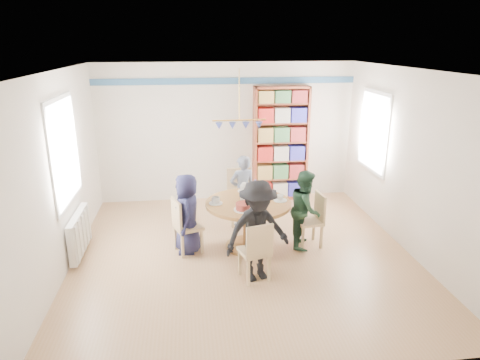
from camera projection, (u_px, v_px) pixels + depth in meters
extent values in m
plane|color=#A57F57|center=(243.00, 254.00, 6.46)|extent=(5.00, 5.00, 0.00)
plane|color=white|center=(244.00, 70.00, 5.62)|extent=(5.00, 5.00, 0.00)
plane|color=beige|center=(227.00, 133.00, 8.40)|extent=(5.00, 0.00, 5.00)
plane|color=beige|center=(282.00, 250.00, 3.68)|extent=(5.00, 0.00, 5.00)
plane|color=beige|center=(59.00, 175.00, 5.74)|extent=(0.00, 5.00, 5.00)
plane|color=beige|center=(410.00, 163.00, 6.33)|extent=(0.00, 5.00, 5.00)
cube|color=#2D557C|center=(226.00, 81.00, 8.07)|extent=(5.00, 0.02, 0.12)
cube|color=white|center=(64.00, 152.00, 5.95)|extent=(0.03, 1.32, 1.52)
cube|color=white|center=(66.00, 152.00, 5.95)|extent=(0.01, 1.20, 1.40)
cube|color=white|center=(374.00, 132.00, 7.50)|extent=(0.03, 1.12, 1.42)
cube|color=white|center=(373.00, 132.00, 7.50)|extent=(0.01, 1.00, 1.30)
cylinder|color=gold|center=(239.00, 95.00, 6.21)|extent=(0.01, 0.01, 0.75)
cylinder|color=gold|center=(239.00, 120.00, 6.32)|extent=(0.80, 0.02, 0.02)
cone|color=#4455C1|center=(219.00, 126.00, 6.31)|extent=(0.11, 0.11, 0.10)
cone|color=#4455C1|center=(232.00, 126.00, 6.34)|extent=(0.11, 0.11, 0.10)
cone|color=#4455C1|center=(246.00, 125.00, 6.36)|extent=(0.11, 0.11, 0.10)
cone|color=#4455C1|center=(259.00, 125.00, 6.38)|extent=(0.11, 0.11, 0.10)
cube|color=silver|center=(79.00, 233.00, 6.34)|extent=(0.10, 1.00, 0.60)
cube|color=silver|center=(77.00, 245.00, 5.97)|extent=(0.02, 0.06, 0.56)
cube|color=silver|center=(80.00, 239.00, 6.16)|extent=(0.02, 0.06, 0.56)
cube|color=silver|center=(84.00, 233.00, 6.35)|extent=(0.02, 0.06, 0.56)
cube|color=silver|center=(86.00, 227.00, 6.54)|extent=(0.02, 0.06, 0.56)
cube|color=silver|center=(89.00, 222.00, 6.73)|extent=(0.02, 0.06, 0.56)
cylinder|color=olive|center=(248.00, 204.00, 6.46)|extent=(1.30, 1.30, 0.05)
cylinder|color=olive|center=(248.00, 226.00, 6.58)|extent=(0.16, 0.16, 0.70)
cylinder|color=olive|center=(248.00, 246.00, 6.68)|extent=(0.70, 0.70, 0.04)
cube|color=tan|center=(188.00, 227.00, 6.42)|extent=(0.49, 0.49, 0.05)
cube|color=tan|center=(176.00, 215.00, 6.27)|extent=(0.16, 0.37, 0.45)
cube|color=tan|center=(202.00, 242.00, 6.42)|extent=(0.05, 0.05, 0.39)
cube|color=tan|center=(194.00, 234.00, 6.68)|extent=(0.05, 0.05, 0.39)
cube|color=tan|center=(182.00, 246.00, 6.29)|extent=(0.05, 0.05, 0.39)
cube|color=tan|center=(176.00, 238.00, 6.55)|extent=(0.05, 0.05, 0.39)
cube|color=tan|center=(309.00, 221.00, 6.63)|extent=(0.41, 0.41, 0.04)
cube|color=tan|center=(320.00, 207.00, 6.59)|extent=(0.08, 0.38, 0.45)
cube|color=tan|center=(296.00, 231.00, 6.80)|extent=(0.04, 0.04, 0.38)
cube|color=tan|center=(303.00, 239.00, 6.52)|extent=(0.04, 0.04, 0.38)
cube|color=tan|center=(314.00, 229.00, 6.86)|extent=(0.04, 0.04, 0.38)
cube|color=tan|center=(321.00, 237.00, 6.58)|extent=(0.04, 0.04, 0.38)
cube|color=tan|center=(241.00, 199.00, 7.43)|extent=(0.44, 0.44, 0.05)
cube|color=tan|center=(239.00, 182.00, 7.54)|extent=(0.42, 0.06, 0.50)
cube|color=tan|center=(233.00, 216.00, 7.32)|extent=(0.04, 0.04, 0.43)
cube|color=tan|center=(252.00, 214.00, 7.37)|extent=(0.04, 0.04, 0.43)
cube|color=tan|center=(230.00, 208.00, 7.64)|extent=(0.04, 0.04, 0.43)
cube|color=tan|center=(248.00, 207.00, 7.70)|extent=(0.04, 0.04, 0.43)
cube|color=tan|center=(254.00, 251.00, 5.69)|extent=(0.45, 0.45, 0.04)
cube|color=tan|center=(260.00, 242.00, 5.47)|extent=(0.37, 0.13, 0.44)
cube|color=tan|center=(260.00, 258.00, 5.94)|extent=(0.04, 0.04, 0.38)
cube|color=tan|center=(240.00, 262.00, 5.83)|extent=(0.04, 0.04, 0.38)
cube|color=tan|center=(269.00, 268.00, 5.67)|extent=(0.04, 0.04, 0.38)
cube|color=tan|center=(248.00, 273.00, 5.57)|extent=(0.04, 0.04, 0.38)
imported|color=#1B1C3C|center=(187.00, 214.00, 6.38)|extent=(0.40, 0.60, 1.23)
imported|color=#1B3724|center=(305.00, 209.00, 6.56)|extent=(0.61, 0.70, 1.22)
imported|color=gray|center=(242.00, 191.00, 7.30)|extent=(0.52, 0.41, 1.25)
imported|color=black|center=(258.00, 231.00, 5.59)|extent=(1.00, 0.74, 1.39)
cube|color=brown|center=(255.00, 145.00, 8.38)|extent=(0.04, 0.32, 2.26)
cube|color=brown|center=(306.00, 143.00, 8.50)|extent=(0.04, 0.32, 2.26)
cube|color=brown|center=(282.00, 87.00, 8.10)|extent=(1.07, 0.32, 0.04)
cube|color=brown|center=(279.00, 196.00, 8.78)|extent=(1.07, 0.32, 0.06)
cube|color=brown|center=(279.00, 142.00, 8.58)|extent=(1.07, 0.02, 2.26)
cube|color=brown|center=(279.00, 178.00, 8.66)|extent=(1.01, 0.30, 0.03)
cube|color=brown|center=(280.00, 160.00, 8.54)|extent=(1.01, 0.30, 0.03)
cube|color=brown|center=(280.00, 141.00, 8.42)|extent=(1.01, 0.30, 0.03)
cube|color=brown|center=(281.00, 123.00, 8.31)|extent=(1.01, 0.30, 0.03)
cube|color=brown|center=(282.00, 103.00, 8.19)|extent=(1.01, 0.30, 0.03)
cube|color=#A61D19|center=(264.00, 189.00, 8.67)|extent=(0.30, 0.24, 0.28)
cube|color=silver|center=(279.00, 189.00, 8.71)|extent=(0.30, 0.24, 0.28)
cube|color=#2B2999|center=(295.00, 188.00, 8.74)|extent=(0.30, 0.24, 0.28)
cube|color=tan|center=(264.00, 171.00, 8.55)|extent=(0.30, 0.24, 0.28)
cube|color=#3B6A3D|center=(280.00, 171.00, 8.59)|extent=(0.30, 0.24, 0.28)
cube|color=maroon|center=(295.00, 170.00, 8.63)|extent=(0.30, 0.24, 0.28)
cube|color=#A61D19|center=(264.00, 153.00, 8.43)|extent=(0.30, 0.24, 0.28)
cube|color=silver|center=(280.00, 153.00, 8.47)|extent=(0.30, 0.24, 0.28)
cube|color=#2B2999|center=(296.00, 152.00, 8.51)|extent=(0.30, 0.24, 0.28)
cube|color=tan|center=(265.00, 134.00, 8.32)|extent=(0.30, 0.24, 0.28)
cube|color=#3B6A3D|center=(281.00, 134.00, 8.36)|extent=(0.30, 0.24, 0.28)
cube|color=maroon|center=(297.00, 134.00, 8.39)|extent=(0.30, 0.24, 0.28)
cube|color=#A61D19|center=(265.00, 115.00, 8.20)|extent=(0.30, 0.24, 0.28)
cube|color=silver|center=(282.00, 115.00, 8.24)|extent=(0.30, 0.24, 0.28)
cube|color=#2B2999|center=(298.00, 115.00, 8.28)|extent=(0.30, 0.24, 0.28)
cube|color=tan|center=(265.00, 97.00, 8.09)|extent=(0.30, 0.24, 0.23)
cube|color=#3B6A3D|center=(282.00, 96.00, 8.13)|extent=(0.30, 0.24, 0.23)
cube|color=maroon|center=(299.00, 96.00, 8.17)|extent=(0.30, 0.24, 0.23)
cylinder|color=white|center=(244.00, 193.00, 6.49)|extent=(0.12, 0.12, 0.25)
sphere|color=white|center=(244.00, 185.00, 6.45)|extent=(0.09, 0.09, 0.09)
cylinder|color=silver|center=(255.00, 190.00, 6.54)|extent=(0.07, 0.07, 0.29)
cylinder|color=#4455C1|center=(255.00, 180.00, 6.49)|extent=(0.03, 0.03, 0.03)
cylinder|color=white|center=(249.00, 195.00, 6.73)|extent=(0.31, 0.31, 0.01)
cylinder|color=brown|center=(249.00, 192.00, 6.71)|extent=(0.25, 0.25, 0.09)
cylinder|color=white|center=(244.00, 210.00, 6.15)|extent=(0.31, 0.31, 0.01)
cylinder|color=brown|center=(244.00, 206.00, 6.13)|extent=(0.25, 0.25, 0.09)
cylinder|color=white|center=(216.00, 203.00, 6.40)|extent=(0.21, 0.21, 0.01)
imported|color=white|center=(216.00, 200.00, 6.38)|extent=(0.13, 0.13, 0.10)
cylinder|color=white|center=(280.00, 200.00, 6.51)|extent=(0.21, 0.21, 0.01)
imported|color=white|center=(280.00, 198.00, 6.50)|extent=(0.10, 0.10, 0.10)
cylinder|color=white|center=(244.00, 191.00, 6.92)|extent=(0.21, 0.21, 0.01)
imported|color=white|center=(244.00, 188.00, 6.90)|extent=(0.13, 0.13, 0.10)
cylinder|color=white|center=(253.00, 214.00, 5.99)|extent=(0.21, 0.21, 0.01)
imported|color=white|center=(253.00, 211.00, 5.98)|extent=(0.10, 0.10, 0.10)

